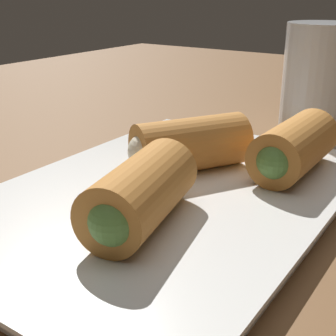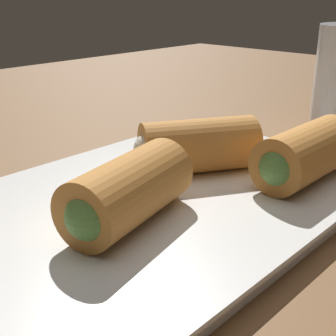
# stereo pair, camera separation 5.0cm
# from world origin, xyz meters

# --- Properties ---
(table_surface) EXTENTS (1.80, 1.40, 0.02)m
(table_surface) POSITION_xyz_m (0.00, 0.00, 0.01)
(table_surface) COLOR brown
(table_surface) RESTS_ON ground
(serving_plate) EXTENTS (0.33, 0.23, 0.01)m
(serving_plate) POSITION_xyz_m (0.03, 0.02, 0.03)
(serving_plate) COLOR silver
(serving_plate) RESTS_ON table_surface
(roll_front_left) EXTENTS (0.10, 0.09, 0.04)m
(roll_front_left) POSITION_xyz_m (0.07, 0.03, 0.06)
(roll_front_left) COLOR #B77533
(roll_front_left) RESTS_ON serving_plate
(roll_front_right) EXTENTS (0.10, 0.06, 0.04)m
(roll_front_right) POSITION_xyz_m (-0.02, -0.00, 0.06)
(roll_front_right) COLOR #B77533
(roll_front_right) RESTS_ON serving_plate
(roll_back_left) EXTENTS (0.10, 0.04, 0.04)m
(roll_back_left) POSITION_xyz_m (0.12, -0.05, 0.06)
(roll_back_left) COLOR #B77533
(roll_back_left) RESTS_ON serving_plate
(drinking_glass) EXTENTS (0.08, 0.08, 0.12)m
(drinking_glass) POSITION_xyz_m (0.27, -0.02, 0.08)
(drinking_glass) COLOR silver
(drinking_glass) RESTS_ON table_surface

